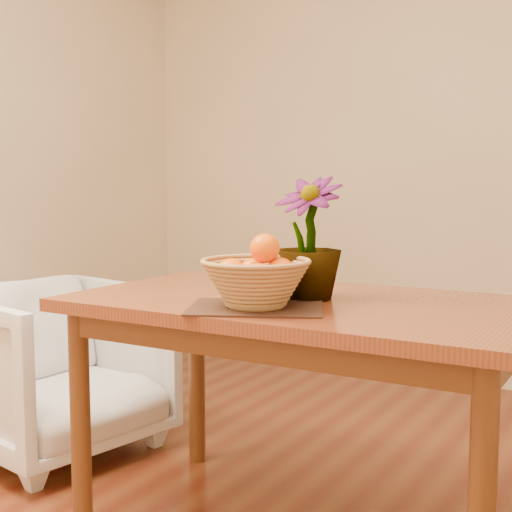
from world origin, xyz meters
The scene contains 7 objects.
wall_back centered at (0.00, 2.25, 1.35)m, with size 4.00×0.02×2.70m, color #FCE3BF.
table centered at (0.00, 0.30, 0.66)m, with size 1.40×0.80×0.75m.
placemat centered at (-0.04, 0.08, 0.75)m, with size 0.37×0.28×0.01m, color #341D12.
wicker_basket centered at (-0.04, 0.08, 0.82)m, with size 0.31×0.31×0.13m.
orange_pile centered at (-0.04, 0.09, 0.86)m, with size 0.20×0.19×0.15m.
potted_plant centered at (0.01, 0.30, 0.94)m, with size 0.21×0.21×0.37m, color #144313.
armchair centered at (-1.19, 0.43, 0.38)m, with size 0.74×0.69×0.76m, color #83685B.
Camera 1 is at (0.96, -1.63, 1.11)m, focal length 50.00 mm.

